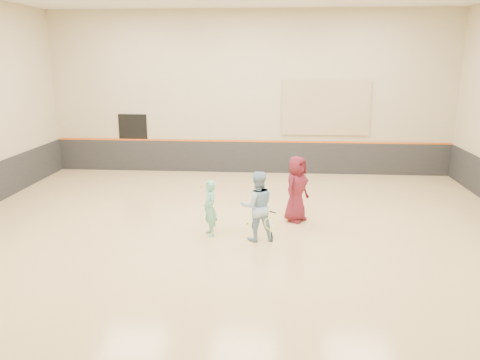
# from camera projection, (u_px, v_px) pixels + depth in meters

# --- Properties ---
(room) EXTENTS (15.04, 12.04, 6.22)m
(room) POSITION_uv_depth(u_px,v_px,m) (237.00, 196.00, 12.07)
(room) COLOR tan
(room) RESTS_ON ground
(wainscot_back) EXTENTS (14.90, 0.04, 1.20)m
(wainscot_back) POSITION_uv_depth(u_px,v_px,m) (250.00, 157.00, 17.88)
(wainscot_back) COLOR #232326
(wainscot_back) RESTS_ON floor
(accent_stripe) EXTENTS (14.90, 0.03, 0.06)m
(accent_stripe) POSITION_uv_depth(u_px,v_px,m) (250.00, 141.00, 17.72)
(accent_stripe) COLOR #D85914
(accent_stripe) RESTS_ON wall_back
(acoustic_panel) EXTENTS (3.20, 0.08, 2.00)m
(acoustic_panel) POSITION_uv_depth(u_px,v_px,m) (326.00, 108.00, 17.18)
(acoustic_panel) COLOR tan
(acoustic_panel) RESTS_ON wall_back
(doorway) EXTENTS (1.10, 0.05, 2.20)m
(doorway) POSITION_uv_depth(u_px,v_px,m) (134.00, 143.00, 18.09)
(doorway) COLOR black
(doorway) RESTS_ON floor
(girl) EXTENTS (0.52, 0.61, 1.40)m
(girl) POSITION_uv_depth(u_px,v_px,m) (210.00, 208.00, 11.49)
(girl) COLOR #70C2AE
(girl) RESTS_ON floor
(instructor) EXTENTS (0.95, 0.82, 1.71)m
(instructor) POSITION_uv_depth(u_px,v_px,m) (257.00, 206.00, 11.16)
(instructor) COLOR #8CB1D8
(instructor) RESTS_ON floor
(young_man) EXTENTS (0.96, 1.04, 1.78)m
(young_man) POSITION_uv_depth(u_px,v_px,m) (297.00, 189.00, 12.48)
(young_man) COLOR maroon
(young_man) RESTS_ON floor
(held_racket) EXTENTS (0.45, 0.45, 0.61)m
(held_racket) POSITION_uv_depth(u_px,v_px,m) (271.00, 224.00, 10.82)
(held_racket) COLOR #C0DD30
(held_racket) RESTS_ON instructor
(spare_racket) EXTENTS (0.68, 0.68, 0.04)m
(spare_racket) POSITION_uv_depth(u_px,v_px,m) (265.00, 209.00, 13.55)
(spare_racket) COLOR gold
(spare_racket) RESTS_ON floor
(ball_under_racket) EXTENTS (0.07, 0.07, 0.07)m
(ball_under_racket) POSITION_uv_depth(u_px,v_px,m) (248.00, 223.00, 12.39)
(ball_under_racket) COLOR #CED130
(ball_under_racket) RESTS_ON floor
(ball_in_hand) EXTENTS (0.07, 0.07, 0.07)m
(ball_in_hand) POSITION_uv_depth(u_px,v_px,m) (300.00, 185.00, 12.28)
(ball_in_hand) COLOR #CFDB33
(ball_in_hand) RESTS_ON young_man
(ball_beside_spare) EXTENTS (0.07, 0.07, 0.07)m
(ball_beside_spare) POSITION_uv_depth(u_px,v_px,m) (201.00, 186.00, 15.93)
(ball_beside_spare) COLOR #E6EF37
(ball_beside_spare) RESTS_ON floor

